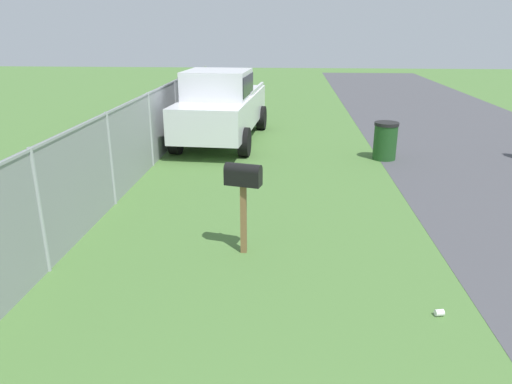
% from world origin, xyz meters
% --- Properties ---
extents(mailbox, '(0.32, 0.56, 1.38)m').
position_xyz_m(mailbox, '(6.65, 0.92, 1.11)').
color(mailbox, brown).
rests_on(mailbox, ground).
extents(pickup_truck, '(5.38, 2.38, 2.09)m').
position_xyz_m(pickup_truck, '(13.83, 2.24, 1.10)').
color(pickup_truck, silver).
rests_on(pickup_truck, ground).
extents(trash_bin, '(0.61, 0.61, 0.95)m').
position_xyz_m(trash_bin, '(12.19, -2.16, 0.48)').
color(trash_bin, '#1E4C1E').
rests_on(trash_bin, ground).
extents(fence_section, '(18.66, 0.07, 1.77)m').
position_xyz_m(fence_section, '(9.86, 3.58, 0.95)').
color(fence_section, '#9EA3A8').
rests_on(fence_section, ground).
extents(litter_cup_midfield_b, '(0.10, 0.11, 0.08)m').
position_xyz_m(litter_cup_midfield_b, '(5.13, -1.54, 0.04)').
color(litter_cup_midfield_b, white).
rests_on(litter_cup_midfield_b, ground).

